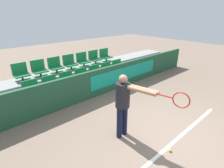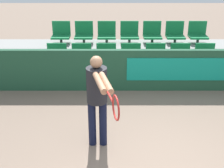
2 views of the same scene
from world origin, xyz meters
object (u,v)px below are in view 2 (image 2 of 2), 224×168
object	(u,v)px
stadium_chair_7	(61,33)
stadium_chair_6	(205,56)
stadium_chair_3	(131,56)
stadium_chair_0	(57,56)
stadium_chair_9	(107,33)
stadium_chair_2	(106,56)
stadium_chair_11	(152,33)
stadium_chair_5	(180,56)
tennis_player	(98,94)
stadium_chair_8	(84,33)
stadium_chair_13	(198,33)
stadium_chair_4	(156,56)
stadium_chair_10	(130,33)
stadium_chair_1	(82,56)
stadium_chair_12	(175,33)

from	to	relation	value
stadium_chair_7	stadium_chair_6	bearing A→B (deg)	-13.45
stadium_chair_3	stadium_chair_7	distance (m)	2.08
stadium_chair_0	stadium_chair_9	distance (m)	1.56
stadium_chair_6	stadium_chair_2	bearing A→B (deg)	180.00
stadium_chair_9	stadium_chair_11	bearing A→B (deg)	0.00
stadium_chair_5	tennis_player	xyz separation A→B (m)	(-1.93, -2.92, 0.39)
stadium_chair_8	stadium_chair_11	world-z (taller)	same
stadium_chair_3	stadium_chair_8	xyz separation A→B (m)	(-1.23, 0.88, 0.35)
stadium_chair_7	stadium_chair_13	xyz separation A→B (m)	(3.70, 0.00, 0.00)
stadium_chair_4	tennis_player	size ratio (longest dim) A/B	0.36
stadium_chair_8	stadium_chair_10	size ratio (longest dim) A/B	1.00
stadium_chair_1	stadium_chair_10	xyz separation A→B (m)	(1.23, 0.88, 0.35)
stadium_chair_4	stadium_chair_5	world-z (taller)	same
stadium_chair_6	stadium_chair_11	size ratio (longest dim) A/B	1.00
stadium_chair_7	stadium_chair_10	xyz separation A→B (m)	(1.85, 0.00, 0.00)
stadium_chair_7	stadium_chair_8	bearing A→B (deg)	0.00
stadium_chair_5	stadium_chair_8	world-z (taller)	stadium_chair_8
stadium_chair_7	stadium_chair_12	xyz separation A→B (m)	(3.08, 0.00, 0.00)
stadium_chair_3	stadium_chair_9	xyz separation A→B (m)	(-0.62, 0.88, 0.35)
stadium_chair_0	stadium_chair_6	size ratio (longest dim) A/B	1.00
stadium_chair_7	stadium_chair_11	bearing A→B (deg)	0.00
stadium_chair_9	stadium_chair_2	bearing A→B (deg)	-90.00
stadium_chair_0	stadium_chair_13	bearing A→B (deg)	13.45
stadium_chair_13	tennis_player	bearing A→B (deg)	-123.84
stadium_chair_0	stadium_chair_1	xyz separation A→B (m)	(0.62, 0.00, 0.00)
stadium_chair_4	stadium_chair_12	world-z (taller)	stadium_chair_12
stadium_chair_12	stadium_chair_13	xyz separation A→B (m)	(0.62, 0.00, 0.00)
stadium_chair_3	stadium_chair_5	distance (m)	1.23
stadium_chair_6	stadium_chair_9	world-z (taller)	stadium_chair_9
stadium_chair_6	stadium_chair_11	bearing A→B (deg)	144.34
stadium_chair_3	stadium_chair_8	bearing A→B (deg)	144.34
stadium_chair_9	stadium_chair_13	bearing A→B (deg)	0.00
stadium_chair_3	stadium_chair_9	world-z (taller)	stadium_chair_9
stadium_chair_13	tennis_player	xyz separation A→B (m)	(-2.55, -3.80, 0.03)
tennis_player	stadium_chair_7	bearing A→B (deg)	93.48
stadium_chair_4	stadium_chair_7	bearing A→B (deg)	160.27
stadium_chair_2	stadium_chair_7	xyz separation A→B (m)	(-1.23, 0.88, 0.35)
stadium_chair_10	stadium_chair_11	xyz separation A→B (m)	(0.62, 0.00, 0.00)
stadium_chair_7	stadium_chair_12	distance (m)	3.08
stadium_chair_6	stadium_chair_9	bearing A→B (deg)	160.27
stadium_chair_9	stadium_chair_7	bearing A→B (deg)	180.00
stadium_chair_5	stadium_chair_10	distance (m)	1.56
stadium_chair_4	stadium_chair_6	bearing A→B (deg)	0.00
stadium_chair_10	stadium_chair_3	bearing A→B (deg)	-90.00
stadium_chair_12	tennis_player	xyz separation A→B (m)	(-1.93, -3.80, 0.03)
stadium_chair_0	stadium_chair_10	xyz separation A→B (m)	(1.85, 0.88, 0.35)
stadium_chair_10	stadium_chair_5	bearing A→B (deg)	-35.66
stadium_chair_1	stadium_chair_10	size ratio (longest dim) A/B	1.00
stadium_chair_4	stadium_chair_11	world-z (taller)	stadium_chair_11
stadium_chair_13	stadium_chair_12	bearing A→B (deg)	180.00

